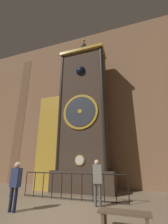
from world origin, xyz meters
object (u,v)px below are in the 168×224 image
object	(u,v)px
visitor_far	(97,178)
visitor_bench	(124,217)
visitor_near	(16,181)
stanchion_post	(10,189)
clock_tower	(78,118)

from	to	relation	value
visitor_far	visitor_bench	size ratio (longest dim) A/B	1.30
visitor_bench	visitor_near	bearing A→B (deg)	175.42
stanchion_post	visitor_bench	distance (m)	6.11
clock_tower	visitor_near	bearing A→B (deg)	-100.26
clock_tower	stanchion_post	xyz separation A→B (m)	(-2.70, -2.19, -4.04)
clock_tower	visitor_far	xyz separation A→B (m)	(1.87, -2.59, -3.34)
visitor_far	visitor_bench	xyz separation A→B (m)	(1.12, -1.82, -0.70)
visitor_far	stanchion_post	world-z (taller)	visitor_far
stanchion_post	visitor_bench	size ratio (longest dim) A/B	0.74
clock_tower	visitor_far	size ratio (longest dim) A/B	6.32
stanchion_post	visitor_bench	xyz separation A→B (m)	(5.69, -2.22, 0.00)
clock_tower	visitor_near	size ratio (longest dim) A/B	6.65
visitor_near	clock_tower	bearing A→B (deg)	84.22
visitor_bench	visitor_far	bearing A→B (deg)	121.64
visitor_far	stanchion_post	xyz separation A→B (m)	(-4.56, 0.40, -0.70)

